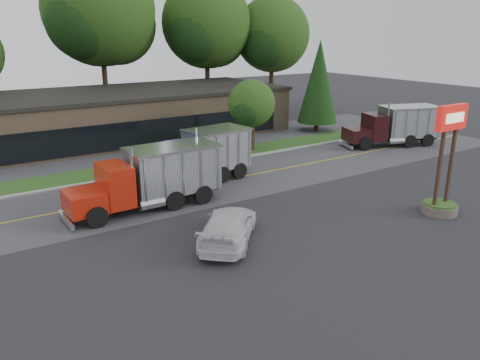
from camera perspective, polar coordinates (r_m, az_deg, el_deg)
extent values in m
plane|color=#2D2D31|center=(22.44, 2.02, -7.48)|extent=(140.00, 140.00, 0.00)
cube|color=#4E4E53|center=(29.71, -8.01, -1.22)|extent=(60.00, 8.00, 0.02)
cube|color=gold|center=(29.71, -8.01, -1.22)|extent=(60.00, 0.12, 0.01)
cube|color=#9E9E99|center=(33.40, -11.11, 0.75)|extent=(60.00, 0.30, 0.12)
cube|color=#244D1A|center=(35.01, -12.24, 1.46)|extent=(60.00, 3.40, 0.03)
cube|color=#4E4E53|center=(39.58, -14.89, 3.14)|extent=(60.00, 7.00, 0.02)
cube|color=#876D52|center=(45.36, -15.16, 7.51)|extent=(32.00, 12.00, 4.00)
cylinder|color=#6B6054|center=(27.92, 23.11, -3.23)|extent=(1.90, 1.90, 0.50)
cylinder|color=#244D1A|center=(27.83, 23.18, -2.65)|extent=(1.70, 1.70, 0.10)
cube|color=#332116|center=(26.83, 23.10, 1.24)|extent=(0.16, 0.16, 5.00)
cube|color=#332116|center=(27.64, 24.28, 1.55)|extent=(0.16, 0.16, 5.00)
cube|color=red|center=(26.67, 24.41, 6.97)|extent=(2.20, 0.35, 1.30)
cube|color=beige|center=(26.57, 24.75, 6.89)|extent=(1.50, 0.04, 0.50)
cube|color=beige|center=(26.77, 24.07, 7.05)|extent=(1.50, 0.04, 0.50)
cylinder|color=#382619|center=(53.35, -15.99, 10.13)|extent=(0.56, 0.56, 6.29)
sphere|color=#1C3C10|center=(53.01, -16.81, 19.29)|extent=(11.49, 11.49, 11.49)
sphere|color=#1C3C10|center=(55.01, -14.89, 17.86)|extent=(8.62, 8.62, 8.62)
sphere|color=black|center=(51.43, -18.33, 18.02)|extent=(7.90, 7.90, 7.90)
cylinder|color=#382619|center=(57.21, -3.96, 10.89)|extent=(0.56, 0.56, 5.62)
sphere|color=#1C3C10|center=(56.82, -4.13, 18.54)|extent=(10.27, 10.27, 10.27)
sphere|color=#1C3C10|center=(58.88, -3.02, 17.28)|extent=(7.70, 7.70, 7.70)
sphere|color=black|center=(55.19, -5.11, 17.55)|extent=(7.06, 7.06, 7.06)
cylinder|color=#382619|center=(59.93, 3.82, 10.88)|extent=(0.56, 0.56, 4.94)
sphere|color=#1C3C10|center=(59.51, 3.95, 17.30)|extent=(9.04, 9.04, 9.04)
sphere|color=#1C3C10|center=(61.45, 4.58, 16.24)|extent=(6.78, 6.78, 6.78)
sphere|color=black|center=(58.00, 3.30, 16.47)|extent=(6.21, 6.21, 6.21)
cylinder|color=#382619|center=(47.80, 9.31, 6.56)|extent=(0.44, 0.44, 1.00)
cone|color=black|center=(47.18, 9.57, 11.75)|extent=(3.89, 3.89, 7.95)
cylinder|color=#382619|center=(39.27, 1.39, 5.20)|extent=(0.56, 0.56, 2.11)
sphere|color=#1C3C10|center=(38.75, 1.42, 9.33)|extent=(3.85, 3.85, 3.85)
sphere|color=#1C3C10|center=(39.62, 1.89, 8.81)|extent=(2.89, 2.89, 2.89)
sphere|color=black|center=(38.17, 0.98, 8.66)|extent=(2.65, 2.65, 2.65)
cube|color=black|center=(26.87, -10.80, -2.14)|extent=(8.34, 1.12, 0.28)
cube|color=#AC1C0C|center=(25.60, -18.30, -2.45)|extent=(2.02, 2.33, 1.10)
cube|color=#AC1C0C|center=(25.85, -14.98, -0.55)|extent=(1.48, 2.42, 2.20)
cube|color=black|center=(25.54, -16.38, 0.06)|extent=(0.09, 2.10, 0.90)
cube|color=silver|center=(26.99, -8.16, 1.33)|extent=(5.01, 2.57, 2.50)
cube|color=silver|center=(26.66, -8.28, 4.01)|extent=(5.17, 2.73, 0.12)
cylinder|color=black|center=(26.87, -18.51, -2.77)|extent=(1.11, 0.37, 1.10)
cylinder|color=black|center=(24.79, -17.02, -4.34)|extent=(1.11, 0.37, 1.10)
cylinder|color=black|center=(28.56, -8.40, -0.81)|extent=(1.11, 0.37, 1.10)
cylinder|color=black|center=(26.61, -6.23, -2.12)|extent=(1.11, 0.37, 1.10)
cube|color=black|center=(31.19, -4.55, 0.92)|extent=(6.71, 1.63, 0.28)
cube|color=#1C249D|center=(29.59, -9.20, 0.92)|extent=(1.80, 2.44, 1.10)
cube|color=#1C249D|center=(30.05, -7.11, 2.47)|extent=(1.38, 2.50, 2.20)
cube|color=black|center=(29.70, -7.97, 3.05)|extent=(0.26, 2.10, 0.90)
cube|color=silver|center=(31.45, -2.87, 3.83)|extent=(4.19, 2.87, 2.50)
cube|color=silver|center=(31.16, -2.90, 6.15)|extent=(4.36, 3.03, 0.12)
cylinder|color=black|center=(30.78, -9.98, 0.47)|extent=(1.13, 0.45, 1.10)
cylinder|color=black|center=(28.87, -7.77, -0.58)|extent=(1.13, 0.45, 1.10)
cylinder|color=black|center=(32.89, -3.60, 1.82)|extent=(1.13, 0.45, 1.10)
cylinder|color=black|center=(31.10, -1.15, 0.92)|extent=(1.13, 0.45, 1.10)
cube|color=black|center=(43.10, 18.16, 4.79)|extent=(7.87, 3.58, 0.28)
cube|color=black|center=(41.27, 14.11, 5.38)|extent=(2.56, 2.80, 1.10)
cube|color=black|center=(41.90, 16.07, 6.24)|extent=(2.10, 2.72, 2.20)
cube|color=black|center=(41.53, 15.39, 6.77)|extent=(0.75, 2.00, 0.90)
cube|color=silver|center=(43.57, 19.91, 6.70)|extent=(5.33, 3.94, 2.50)
cube|color=silver|center=(43.37, 20.09, 8.38)|extent=(5.52, 4.13, 0.12)
cylinder|color=black|center=(42.46, 13.55, 5.00)|extent=(1.15, 0.69, 1.10)
cylinder|color=black|center=(40.48, 15.02, 4.28)|extent=(1.15, 0.69, 1.10)
cylinder|color=black|center=(44.97, 19.29, 5.19)|extent=(1.15, 0.69, 1.10)
cylinder|color=black|center=(43.11, 20.92, 4.51)|extent=(1.15, 0.69, 1.10)
imported|color=silver|center=(22.15, -1.44, -5.61)|extent=(5.26, 5.49, 1.57)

